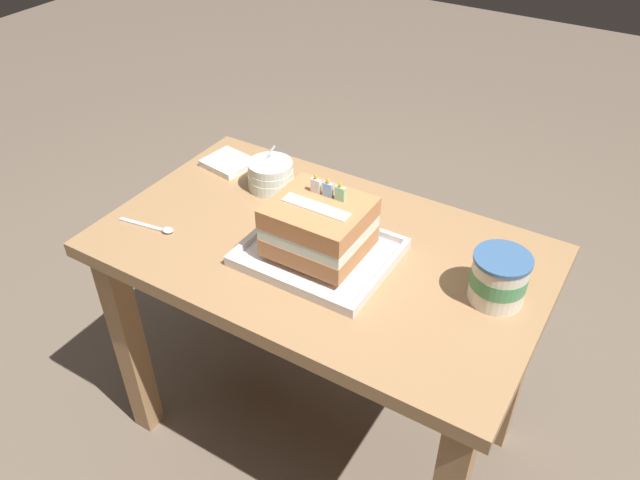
% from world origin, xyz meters
% --- Properties ---
extents(ground_plane, '(8.00, 8.00, 0.00)m').
position_xyz_m(ground_plane, '(0.00, 0.00, 0.00)').
color(ground_plane, '#6B5B4C').
extents(dining_table, '(1.02, 0.60, 0.68)m').
position_xyz_m(dining_table, '(0.00, 0.00, 0.56)').
color(dining_table, '#9E754C').
rests_on(dining_table, ground_plane).
extents(foil_tray, '(0.32, 0.27, 0.02)m').
position_xyz_m(foil_tray, '(0.02, -0.04, 0.69)').
color(foil_tray, silver).
rests_on(foil_tray, dining_table).
extents(birthday_cake, '(0.20, 0.18, 0.16)m').
position_xyz_m(birthday_cake, '(0.02, -0.04, 0.77)').
color(birthday_cake, '#C07D4B').
rests_on(birthday_cake, foil_tray).
extents(bowl_stack, '(0.12, 0.12, 0.11)m').
position_xyz_m(bowl_stack, '(-0.24, 0.14, 0.72)').
color(bowl_stack, silver).
rests_on(bowl_stack, dining_table).
extents(ice_cream_tub, '(0.12, 0.12, 0.11)m').
position_xyz_m(ice_cream_tub, '(0.40, 0.03, 0.74)').
color(ice_cream_tub, silver).
rests_on(ice_cream_tub, dining_table).
extents(serving_spoon_near_tray, '(0.15, 0.04, 0.01)m').
position_xyz_m(serving_spoon_near_tray, '(-0.36, -0.15, 0.69)').
color(serving_spoon_near_tray, silver).
rests_on(serving_spoon_near_tray, dining_table).
extents(napkin_pile, '(0.13, 0.12, 0.02)m').
position_xyz_m(napkin_pile, '(-0.40, 0.17, 0.69)').
color(napkin_pile, white).
rests_on(napkin_pile, dining_table).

